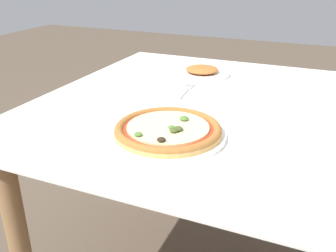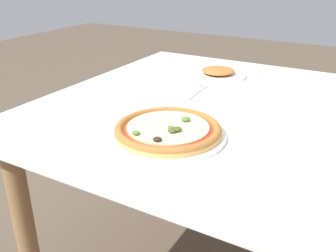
# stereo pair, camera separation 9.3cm
# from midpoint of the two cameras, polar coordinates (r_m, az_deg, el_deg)

# --- Properties ---
(dining_table) EXTENTS (1.36, 1.10, 0.76)m
(dining_table) POSITION_cam_midpoint_polar(r_m,az_deg,el_deg) (1.16, 16.76, -2.11)
(dining_table) COLOR #997047
(dining_table) RESTS_ON ground_plane
(pizza_plate) EXTENTS (0.29, 0.29, 0.04)m
(pizza_plate) POSITION_cam_midpoint_polar(r_m,az_deg,el_deg) (0.93, 2.85, -0.79)
(pizza_plate) COLOR white
(pizza_plate) RESTS_ON dining_table
(fork) EXTENTS (0.04, 0.17, 0.00)m
(fork) POSITION_cam_midpoint_polar(r_m,az_deg,el_deg) (1.27, 6.51, 5.22)
(fork) COLOR silver
(fork) RESTS_ON dining_table
(side_plate) EXTENTS (0.21, 0.21, 0.03)m
(side_plate) POSITION_cam_midpoint_polar(r_m,az_deg,el_deg) (1.46, 9.45, 7.95)
(side_plate) COLOR white
(side_plate) RESTS_ON dining_table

